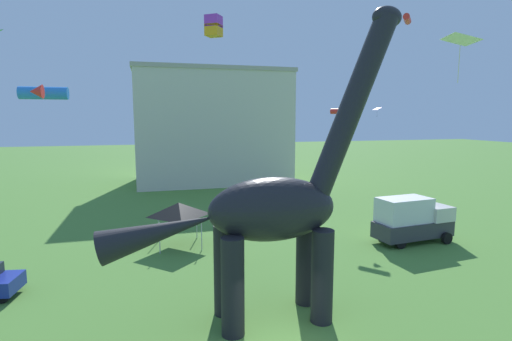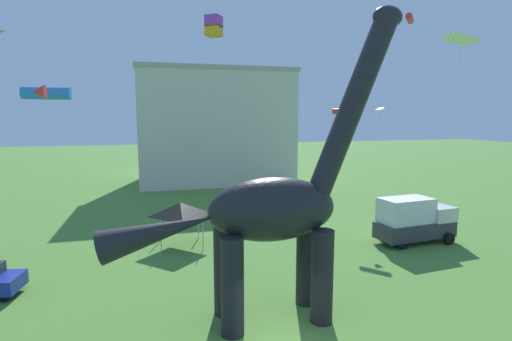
% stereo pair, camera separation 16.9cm
% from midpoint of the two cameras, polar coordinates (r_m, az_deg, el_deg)
% --- Properties ---
extents(dinosaur_sculpture, '(12.88, 2.73, 13.46)m').
position_cam_midpoint_polar(dinosaur_sculpture, '(16.61, 1.94, -5.66)').
color(dinosaur_sculpture, black).
rests_on(dinosaur_sculpture, ground_plane).
extents(parked_box_truck, '(5.78, 2.66, 3.20)m').
position_cam_midpoint_polar(parked_box_truck, '(29.67, 21.62, -6.61)').
color(parked_box_truck, '#38383D').
rests_on(parked_box_truck, ground_plane).
extents(person_near_flyer, '(0.63, 0.28, 1.67)m').
position_cam_midpoint_polar(person_near_flyer, '(24.05, -3.07, -10.97)').
color(person_near_flyer, black).
rests_on(person_near_flyer, ground_plane).
extents(festival_canopy_tent, '(3.15, 3.15, 3.00)m').
position_cam_midpoint_polar(festival_canopy_tent, '(27.19, -11.38, -5.55)').
color(festival_canopy_tent, '#B2B2B7').
rests_on(festival_canopy_tent, ground_plane).
extents(kite_far_right, '(0.61, 0.84, 1.07)m').
position_cam_midpoint_polar(kite_far_right, '(43.81, 17.16, 8.61)').
color(kite_far_right, purple).
extents(kite_high_right, '(1.30, 1.51, 1.60)m').
position_cam_midpoint_polar(kite_high_right, '(15.83, 27.39, 16.58)').
color(kite_high_right, white).
extents(kite_near_low, '(1.72, 1.68, 0.49)m').
position_cam_midpoint_polar(kite_near_low, '(33.92, 12.19, 8.45)').
color(kite_near_low, red).
extents(kite_high_left, '(2.93, 2.49, 0.86)m').
position_cam_midpoint_polar(kite_high_left, '(29.01, -28.87, 9.90)').
color(kite_high_left, '#287AE5').
extents(kite_mid_right, '(0.81, 0.81, 0.83)m').
position_cam_midpoint_polar(kite_mid_right, '(17.41, -6.49, 20.20)').
color(kite_mid_right, purple).
extents(kite_trailing, '(1.89, 1.84, 0.53)m').
position_cam_midpoint_polar(kite_trailing, '(35.09, 20.67, 19.94)').
color(kite_trailing, red).
extents(background_building_block, '(20.24, 11.76, 15.00)m').
position_cam_midpoint_polar(background_building_block, '(53.78, -6.56, 6.38)').
color(background_building_block, beige).
rests_on(background_building_block, ground_plane).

